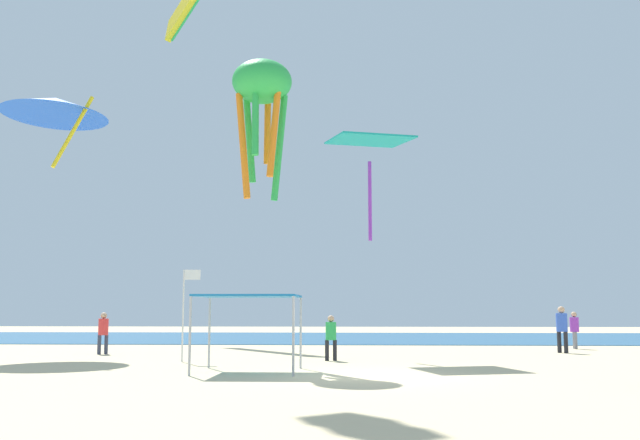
% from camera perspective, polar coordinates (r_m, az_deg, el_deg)
% --- Properties ---
extents(ground, '(110.00, 110.00, 0.10)m').
position_cam_1_polar(ground, '(19.12, 3.91, -12.77)').
color(ground, beige).
extents(ocean_strip, '(110.00, 18.76, 0.03)m').
position_cam_1_polar(ocean_strip, '(45.13, 3.31, -9.53)').
color(ocean_strip, '#28608C').
rests_on(ocean_strip, ground).
extents(canopy_tent, '(2.89, 2.63, 2.21)m').
position_cam_1_polar(canopy_tent, '(20.59, -5.79, -6.42)').
color(canopy_tent, '#B2B2B7').
rests_on(canopy_tent, ground).
extents(person_near_tent, '(0.42, 0.38, 1.58)m').
position_cam_1_polar(person_near_tent, '(24.97, 0.89, -9.26)').
color(person_near_tent, black).
rests_on(person_near_tent, ground).
extents(person_leftmost, '(0.40, 0.45, 1.68)m').
position_cam_1_polar(person_leftmost, '(34.47, 19.99, -8.18)').
color(person_leftmost, slate).
rests_on(person_leftmost, ground).
extents(person_rightmost, '(0.46, 0.46, 1.92)m').
position_cam_1_polar(person_rightmost, '(31.04, 19.07, -8.11)').
color(person_rightmost, black).
rests_on(person_rightmost, ground).
extents(person_far_shore, '(0.40, 0.40, 1.67)m').
position_cam_1_polar(person_far_shore, '(29.98, -17.21, -8.51)').
color(person_far_shore, '#33384C').
rests_on(person_far_shore, ground).
extents(banner_flag, '(0.61, 0.06, 3.16)m').
position_cam_1_polar(banner_flag, '(24.84, -10.89, -6.81)').
color(banner_flag, silver).
rests_on(banner_flag, ground).
extents(kite_delta_blue, '(6.27, 6.27, 3.51)m').
position_cam_1_polar(kite_delta_blue, '(32.01, -20.72, 8.59)').
color(kite_delta_blue, blue).
extents(kite_octopus_green, '(2.43, 2.43, 4.88)m').
position_cam_1_polar(kite_octopus_green, '(24.66, -4.74, 10.58)').
color(kite_octopus_green, green).
extents(kite_parafoil_yellow, '(4.09, 5.72, 4.05)m').
position_cam_1_polar(kite_parafoil_yellow, '(49.71, -10.65, 17.01)').
color(kite_parafoil_yellow, yellow).
extents(kite_diamond_teal, '(3.59, 3.59, 4.08)m').
position_cam_1_polar(kite_diamond_teal, '(27.29, 4.04, 6.07)').
color(kite_diamond_teal, teal).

